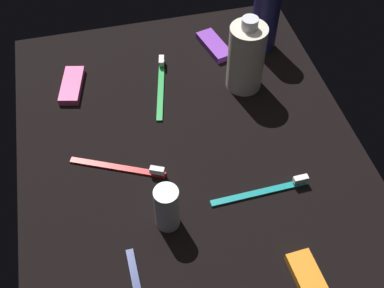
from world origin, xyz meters
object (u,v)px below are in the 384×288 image
object	(u,v)px
toothbrush_green	(161,84)
snack_bar_purple	(214,45)
deodorant_stick	(167,208)
toothbrush_teal	(266,190)
bodywash_bottle	(246,57)
snack_bar_orange	(311,283)
snack_bar_pink	(72,85)
lotion_bottle	(266,16)
toothbrush_red	(123,168)

from	to	relation	value
toothbrush_green	snack_bar_purple	bearing A→B (deg)	123.30
deodorant_stick	toothbrush_teal	xyz separation A→B (cm)	(-1.91, 18.02, -3.95)
bodywash_bottle	snack_bar_orange	world-z (taller)	bodywash_bottle
snack_bar_pink	toothbrush_teal	bearing A→B (deg)	55.12
lotion_bottle	bodywash_bottle	bearing A→B (deg)	-35.70
toothbrush_teal	snack_bar_orange	size ratio (longest dim) A/B	1.73
deodorant_stick	toothbrush_green	size ratio (longest dim) A/B	0.51
snack_bar_orange	deodorant_stick	bearing A→B (deg)	-133.48
snack_bar_orange	toothbrush_teal	bearing A→B (deg)	179.59
toothbrush_green	toothbrush_teal	world-z (taller)	same
lotion_bottle	deodorant_stick	world-z (taller)	lotion_bottle
toothbrush_red	toothbrush_teal	size ratio (longest dim) A/B	0.93
bodywash_bottle	toothbrush_green	size ratio (longest dim) A/B	0.94
lotion_bottle	snack_bar_purple	size ratio (longest dim) A/B	1.82
toothbrush_green	snack_bar_orange	xyz separation A→B (cm)	(48.47, 13.69, 0.14)
toothbrush_green	snack_bar_pink	distance (cm)	18.64
snack_bar_pink	snack_bar_purple	distance (cm)	32.94
toothbrush_green	snack_bar_pink	world-z (taller)	toothbrush_green
lotion_bottle	toothbrush_teal	distance (cm)	40.65
toothbrush_teal	snack_bar_purple	bearing A→B (deg)	177.86
lotion_bottle	snack_bar_pink	xyz separation A→B (cm)	(3.52, -43.16, -7.56)
bodywash_bottle	snack_bar_purple	world-z (taller)	bodywash_bottle
bodywash_bottle	toothbrush_red	size ratio (longest dim) A/B	0.99
snack_bar_orange	snack_bar_pink	bearing A→B (deg)	-152.04
snack_bar_pink	snack_bar_purple	bearing A→B (deg)	112.77
snack_bar_pink	snack_bar_purple	xyz separation A→B (cm)	(-5.49, 32.48, 0.00)
toothbrush_teal	snack_bar_pink	bearing A→B (deg)	-138.06
bodywash_bottle	toothbrush_red	bearing A→B (deg)	-59.71
toothbrush_red	snack_bar_pink	distance (cm)	24.86
lotion_bottle	toothbrush_green	distance (cm)	27.13
toothbrush_green	deodorant_stick	bearing A→B (deg)	-9.20
lotion_bottle	toothbrush_red	distance (cm)	45.70
toothbrush_teal	snack_bar_pink	world-z (taller)	toothbrush_teal
toothbrush_red	snack_bar_orange	size ratio (longest dim) A/B	1.62
snack_bar_orange	lotion_bottle	bearing A→B (deg)	165.21
lotion_bottle	deodorant_stick	xyz separation A→B (cm)	(39.92, -30.20, -3.75)
snack_bar_pink	toothbrush_green	bearing A→B (deg)	91.18
snack_bar_purple	snack_bar_pink	bearing A→B (deg)	-94.52
toothbrush_red	snack_bar_pink	xyz separation A→B (cm)	(-23.76, -7.32, 0.14)
bodywash_bottle	toothbrush_green	distance (cm)	18.75
snack_bar_pink	deodorant_stick	bearing A→B (deg)	32.78
toothbrush_teal	snack_bar_purple	distance (cm)	40.00
deodorant_stick	snack_bar_purple	bearing A→B (deg)	155.01
toothbrush_green	toothbrush_teal	bearing A→B (deg)	22.62
deodorant_stick	snack_bar_orange	xyz separation A→B (cm)	(15.95, 18.96, -3.81)
toothbrush_red	snack_bar_pink	world-z (taller)	toothbrush_red
lotion_bottle	toothbrush_red	size ratio (longest dim) A/B	1.13
lotion_bottle	snack_bar_pink	bearing A→B (deg)	-85.33
toothbrush_teal	snack_bar_orange	world-z (taller)	toothbrush_teal
lotion_bottle	toothbrush_red	world-z (taller)	lotion_bottle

